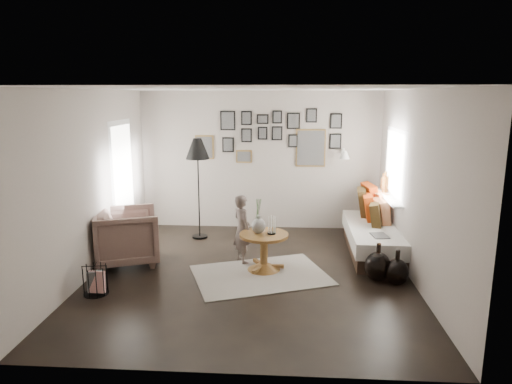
# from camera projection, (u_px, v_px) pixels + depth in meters

# --- Properties ---
(ground) EXTENTS (4.80, 4.80, 0.00)m
(ground) POSITION_uv_depth(u_px,v_px,m) (250.00, 274.00, 6.55)
(ground) COLOR black
(ground) RESTS_ON ground
(wall_back) EXTENTS (4.50, 0.00, 4.50)m
(wall_back) POSITION_uv_depth(u_px,v_px,m) (260.00, 161.00, 8.62)
(wall_back) COLOR #A3988F
(wall_back) RESTS_ON ground
(wall_front) EXTENTS (4.50, 0.00, 4.50)m
(wall_front) POSITION_uv_depth(u_px,v_px,m) (228.00, 239.00, 3.94)
(wall_front) COLOR #A3988F
(wall_front) RESTS_ON ground
(wall_left) EXTENTS (0.00, 4.80, 4.80)m
(wall_left) POSITION_uv_depth(u_px,v_px,m) (91.00, 183.00, 6.42)
(wall_left) COLOR #A3988F
(wall_left) RESTS_ON ground
(wall_right) EXTENTS (0.00, 4.80, 4.80)m
(wall_right) POSITION_uv_depth(u_px,v_px,m) (416.00, 187.00, 6.14)
(wall_right) COLOR #A3988F
(wall_right) RESTS_ON ground
(ceiling) EXTENTS (4.80, 4.80, 0.00)m
(ceiling) POSITION_uv_depth(u_px,v_px,m) (250.00, 89.00, 6.01)
(ceiling) COLOR white
(ceiling) RESTS_ON wall_back
(door_left) EXTENTS (0.00, 2.14, 2.14)m
(door_left) POSITION_uv_depth(u_px,v_px,m) (123.00, 184.00, 7.64)
(door_left) COLOR white
(door_left) RESTS_ON wall_left
(window_right) EXTENTS (0.15, 1.32, 1.30)m
(window_right) POSITION_uv_depth(u_px,v_px,m) (388.00, 193.00, 7.53)
(window_right) COLOR white
(window_right) RESTS_ON wall_right
(gallery_wall) EXTENTS (2.74, 0.03, 1.08)m
(gallery_wall) POSITION_uv_depth(u_px,v_px,m) (275.00, 137.00, 8.49)
(gallery_wall) COLOR olive
(gallery_wall) RESTS_ON wall_back
(wall_sconce) EXTENTS (0.18, 0.36, 0.16)m
(wall_sconce) POSITION_uv_depth(u_px,v_px,m) (345.00, 155.00, 8.23)
(wall_sconce) COLOR white
(wall_sconce) RESTS_ON wall_back
(rug) EXTENTS (2.17, 1.85, 0.01)m
(rug) POSITION_uv_depth(u_px,v_px,m) (260.00, 275.00, 6.49)
(rug) COLOR beige
(rug) RESTS_ON ground
(pedestal_table) EXTENTS (0.71, 0.71, 0.56)m
(pedestal_table) POSITION_uv_depth(u_px,v_px,m) (264.00, 253.00, 6.64)
(pedestal_table) COLOR brown
(pedestal_table) RESTS_ON ground
(vase) EXTENTS (0.20, 0.20, 0.51)m
(vase) POSITION_uv_depth(u_px,v_px,m) (259.00, 223.00, 6.57)
(vase) COLOR black
(vase) RESTS_ON pedestal_table
(candles) EXTENTS (0.12, 0.12, 0.26)m
(candles) POSITION_uv_depth(u_px,v_px,m) (272.00, 225.00, 6.55)
(candles) COLOR black
(candles) RESTS_ON pedestal_table
(daybed) EXTENTS (0.92, 2.09, 0.99)m
(daybed) POSITION_uv_depth(u_px,v_px,m) (375.00, 232.00, 7.46)
(daybed) COLOR black
(daybed) RESTS_ON ground
(magazine_on_daybed) EXTENTS (0.27, 0.33, 0.02)m
(magazine_on_daybed) POSITION_uv_depth(u_px,v_px,m) (380.00, 236.00, 6.80)
(magazine_on_daybed) COLOR black
(magazine_on_daybed) RESTS_ON daybed
(armchair) EXTENTS (1.18, 1.16, 0.84)m
(armchair) POSITION_uv_depth(u_px,v_px,m) (127.00, 236.00, 6.91)
(armchair) COLOR brown
(armchair) RESTS_ON ground
(armchair_cushion) EXTENTS (0.48, 0.49, 0.17)m
(armchair_cushion) POSITION_uv_depth(u_px,v_px,m) (130.00, 232.00, 6.95)
(armchair_cushion) COLOR white
(armchair_cushion) RESTS_ON armchair
(floor_lamp) EXTENTS (0.42, 0.42, 1.79)m
(floor_lamp) POSITION_uv_depth(u_px,v_px,m) (198.00, 152.00, 7.92)
(floor_lamp) COLOR black
(floor_lamp) RESTS_ON ground
(magazine_basket) EXTENTS (0.35, 0.35, 0.38)m
(magazine_basket) POSITION_uv_depth(u_px,v_px,m) (95.00, 280.00, 5.86)
(magazine_basket) COLOR black
(magazine_basket) RESTS_ON ground
(demijohn_large) EXTENTS (0.36, 0.36, 0.54)m
(demijohn_large) POSITION_uv_depth(u_px,v_px,m) (378.00, 267.00, 6.27)
(demijohn_large) COLOR black
(demijohn_large) RESTS_ON ground
(demijohn_small) EXTENTS (0.32, 0.32, 0.49)m
(demijohn_small) POSITION_uv_depth(u_px,v_px,m) (397.00, 272.00, 6.14)
(demijohn_small) COLOR black
(demijohn_small) RESTS_ON ground
(child) EXTENTS (0.42, 0.46, 1.06)m
(child) POSITION_uv_depth(u_px,v_px,m) (242.00, 229.00, 6.91)
(child) COLOR #534642
(child) RESTS_ON ground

